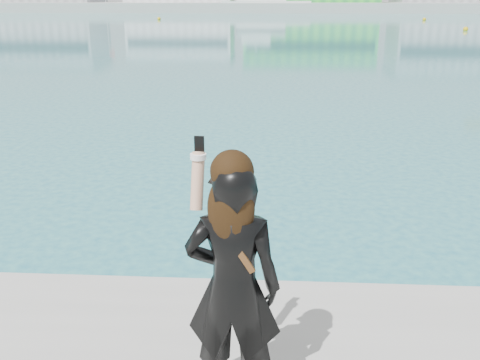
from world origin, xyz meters
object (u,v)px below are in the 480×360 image
(buoy_far, at_px, (159,20))
(woman, at_px, (233,281))
(motor_yacht, at_px, (264,1))
(buoy_extra, at_px, (465,31))
(buoy_near, at_px, (424,21))

(buoy_far, xyz_separation_m, woman, (16.54, -78.33, 1.65))
(motor_yacht, relative_size, buoy_extra, 36.48)
(buoy_far, distance_m, buoy_extra, 43.53)
(buoy_near, bearing_deg, buoy_far, -179.77)
(buoy_near, bearing_deg, motor_yacht, 124.17)
(buoy_extra, bearing_deg, motor_yacht, 109.75)
(buoy_far, height_order, woman, woman)
(motor_yacht, relative_size, buoy_far, 36.48)
(motor_yacht, height_order, woman, motor_yacht)
(buoy_far, xyz_separation_m, buoy_extra, (36.07, -24.36, 0.00))
(buoy_near, relative_size, buoy_extra, 1.00)
(buoy_extra, bearing_deg, buoy_near, 84.52)
(buoy_far, relative_size, woman, 0.30)
(buoy_near, xyz_separation_m, woman, (-21.89, -78.48, 1.65))
(motor_yacht, height_order, buoy_far, motor_yacht)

